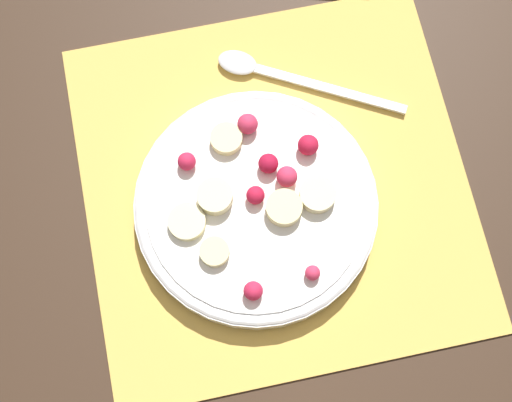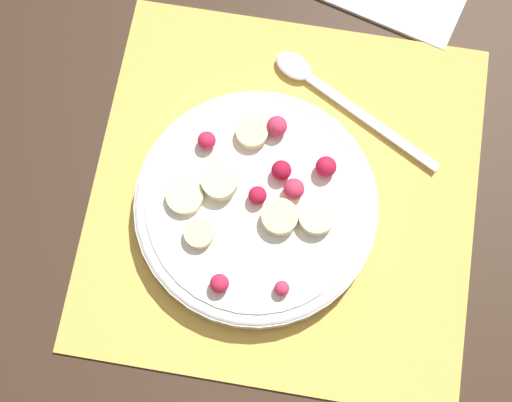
# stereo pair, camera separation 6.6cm
# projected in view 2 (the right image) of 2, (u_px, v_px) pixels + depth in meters

# --- Properties ---
(ground_plane) EXTENTS (3.00, 3.00, 0.00)m
(ground_plane) POSITION_uv_depth(u_px,v_px,m) (284.00, 194.00, 0.71)
(ground_plane) COLOR #382619
(placemat) EXTENTS (0.38, 0.38, 0.01)m
(placemat) POSITION_uv_depth(u_px,v_px,m) (284.00, 193.00, 0.70)
(placemat) COLOR #E0B251
(placemat) RESTS_ON ground_plane
(fruit_bowl) EXTENTS (0.23, 0.23, 0.04)m
(fruit_bowl) POSITION_uv_depth(u_px,v_px,m) (256.00, 205.00, 0.68)
(fruit_bowl) COLOR white
(fruit_bowl) RESTS_ON placemat
(spoon) EXTENTS (0.18, 0.11, 0.01)m
(spoon) POSITION_uv_depth(u_px,v_px,m) (324.00, 88.00, 0.73)
(spoon) COLOR silver
(spoon) RESTS_ON placemat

